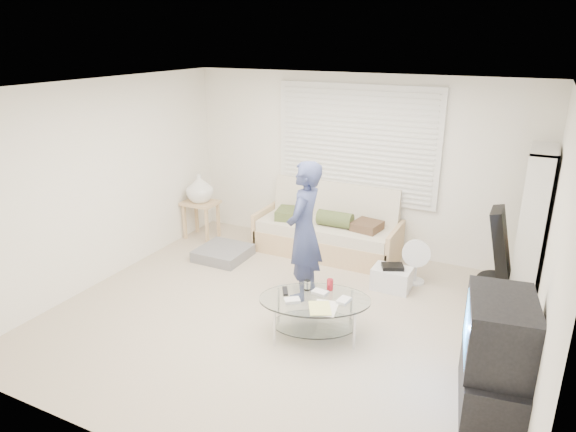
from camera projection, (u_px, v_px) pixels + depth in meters
The scene contains 13 objects.
ground at pixel (285, 317), 5.73m from camera, with size 5.00×5.00×0.00m, color #C4B298.
room_shell at pixel (304, 165), 5.59m from camera, with size 5.02×4.52×2.51m.
window_blinds at pixel (356, 144), 7.07m from camera, with size 2.32×0.08×1.62m.
futon_sofa at pixel (328, 232), 7.30m from camera, with size 2.02×0.82×0.99m.
grey_floor_pillow at pixel (223, 253), 7.21m from camera, with size 0.67×0.67×0.15m, color slate.
side_table at pixel (200, 191), 7.72m from camera, with size 0.51×0.41×1.01m.
bookshelf at pixel (531, 225), 5.89m from camera, with size 0.29×0.76×1.81m.
guitar_case at pixel (500, 262), 5.92m from camera, with size 0.42×0.42×1.11m.
floor_fan at pixel (417, 258), 6.41m from camera, with size 0.36×0.24×0.59m.
storage_bin at pixel (392, 278), 6.32m from camera, with size 0.46×0.33×0.32m.
tv_unit at pixel (496, 356), 4.21m from camera, with size 0.63×0.99×1.01m.
coffee_table at pixel (315, 306), 5.27m from camera, with size 1.34×1.11×0.55m.
standing_person at pixel (304, 231), 5.92m from camera, with size 0.61×0.40×1.66m, color navy.
Camera 1 is at (2.25, -4.49, 2.98)m, focal length 32.00 mm.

